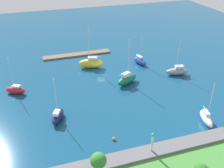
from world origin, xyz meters
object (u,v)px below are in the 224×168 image
object	(u,v)px
sailboat_blue_far_north	(140,61)
sailboat_white_mid_basin	(206,118)
pier_dock	(77,55)
sailboat_yellow_center_basin	(91,63)
park_tree_west	(98,161)
sailboat_green_inner_mooring	(127,79)
sailboat_gray_lone_south	(177,71)
sailboat_navy_lone_north	(58,116)
harbor_beacon	(152,141)
sailboat_red_near_pier	(16,90)
mooring_buoy_orange	(114,139)

from	to	relation	value
sailboat_blue_far_north	sailboat_white_mid_basin	xyz separation A→B (m)	(-1.64, 31.06, -0.01)
pier_dock	sailboat_yellow_center_basin	size ratio (longest dim) A/B	1.86
sailboat_blue_far_north	park_tree_west	bearing A→B (deg)	-45.91
pier_dock	sailboat_green_inner_mooring	size ratio (longest dim) A/B	1.80
sailboat_gray_lone_south	sailboat_navy_lone_north	size ratio (longest dim) A/B	1.02
sailboat_blue_far_north	sailboat_navy_lone_north	xyz separation A→B (m)	(27.90, 20.76, 0.00)
harbor_beacon	sailboat_green_inner_mooring	size ratio (longest dim) A/B	0.30
sailboat_navy_lone_north	sailboat_red_near_pier	xyz separation A→B (m)	(8.57, -14.23, -0.04)
sailboat_navy_lone_north	harbor_beacon	bearing A→B (deg)	-112.65
sailboat_yellow_center_basin	sailboat_blue_far_north	distance (m)	15.16
sailboat_gray_lone_south	sailboat_navy_lone_north	distance (m)	36.60
sailboat_gray_lone_south	sailboat_red_near_pier	distance (m)	43.69
sailboat_gray_lone_south	sailboat_yellow_center_basin	size ratio (longest dim) A/B	0.84
pier_dock	harbor_beacon	bearing A→B (deg)	94.20
harbor_beacon	sailboat_red_near_pier	xyz separation A→B (m)	(22.83, -29.98, -2.70)
harbor_beacon	sailboat_yellow_center_basin	distance (m)	38.53
sailboat_navy_lone_north	sailboat_yellow_center_basin	bearing A→B (deg)	-4.37
pier_dock	sailboat_blue_far_north	bearing A→B (deg)	143.92
park_tree_west	sailboat_navy_lone_north	xyz separation A→B (m)	(4.18, -17.72, -3.16)
sailboat_yellow_center_basin	sailboat_blue_far_north	world-z (taller)	sailboat_yellow_center_basin
park_tree_west	mooring_buoy_orange	distance (m)	10.41
sailboat_gray_lone_south	sailboat_red_near_pier	xyz separation A→B (m)	(43.56, -3.46, -0.15)
park_tree_west	sailboat_yellow_center_basin	distance (m)	41.42
pier_dock	sailboat_yellow_center_basin	world-z (taller)	sailboat_yellow_center_basin
harbor_beacon	sailboat_blue_far_north	world-z (taller)	sailboat_blue_far_north
mooring_buoy_orange	harbor_beacon	bearing A→B (deg)	128.49
mooring_buoy_orange	sailboat_gray_lone_south	bearing A→B (deg)	-141.55
sailboat_red_near_pier	sailboat_gray_lone_south	bearing A→B (deg)	-156.64
sailboat_white_mid_basin	sailboat_navy_lone_north	distance (m)	31.28
sailboat_navy_lone_north	sailboat_green_inner_mooring	bearing A→B (deg)	-37.11
harbor_beacon	sailboat_yellow_center_basin	size ratio (longest dim) A/B	0.31
harbor_beacon	mooring_buoy_orange	distance (m)	8.58
park_tree_west	sailboat_red_near_pier	bearing A→B (deg)	-68.24
pier_dock	sailboat_white_mid_basin	xyz separation A→B (m)	(-18.88, 43.62, 0.78)
park_tree_west	sailboat_navy_lone_north	size ratio (longest dim) A/B	0.45
sailboat_yellow_center_basin	sailboat_blue_far_north	bearing A→B (deg)	-170.76
sailboat_white_mid_basin	sailboat_blue_far_north	bearing A→B (deg)	-163.97
sailboat_white_mid_basin	sailboat_red_near_pier	size ratio (longest dim) A/B	0.99
sailboat_green_inner_mooring	mooring_buoy_orange	size ratio (longest dim) A/B	20.08
sailboat_gray_lone_south	mooring_buoy_orange	xyz separation A→B (m)	(25.63, 20.35, -0.85)
park_tree_west	sailboat_white_mid_basin	xyz separation A→B (m)	(-25.36, -7.43, -3.17)
park_tree_west	sailboat_yellow_center_basin	xyz separation A→B (m)	(-8.69, -40.41, -2.68)
sailboat_blue_far_north	sailboat_navy_lone_north	size ratio (longest dim) A/B	0.92
park_tree_west	sailboat_gray_lone_south	xyz separation A→B (m)	(-30.81, -28.49, -3.05)
pier_dock	sailboat_blue_far_north	size ratio (longest dim) A/B	2.44
sailboat_gray_lone_south	sailboat_white_mid_basin	xyz separation A→B (m)	(5.44, 21.06, -0.11)
sailboat_navy_lone_north	sailboat_gray_lone_south	bearing A→B (deg)	-47.70
pier_dock	park_tree_west	world-z (taller)	park_tree_west
harbor_beacon	mooring_buoy_orange	bearing A→B (deg)	-51.51
sailboat_gray_lone_south	sailboat_green_inner_mooring	bearing A→B (deg)	14.70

